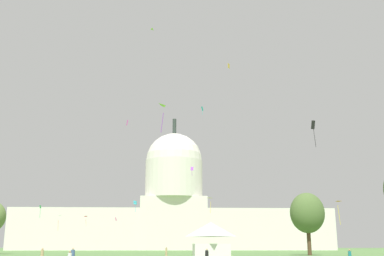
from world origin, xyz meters
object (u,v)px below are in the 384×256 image
object	(u,v)px
kite_violet_mid	(192,169)
tree_east_near	(307,213)
event_tent	(211,240)
person_tan_front_center	(166,252)
kite_gold_high	(229,66)
person_tan_edge_west	(42,255)
kite_black_mid	(313,128)
person_teal_mid_left	(350,256)
kite_lime_mid	(165,110)
kite_pink_low	(116,219)
kite_lime_high	(150,30)
kite_yellow_low	(210,200)
kite_cyan_low	(135,203)
kite_red_low	(86,217)
person_denim_near_tree_west	(73,256)
person_black_mid_center	(207,256)
kite_turquoise_high	(202,109)
kite_magenta_mid	(127,123)
capitol_building	(174,209)
kite_orange_low	(338,205)
kite_green_low	(40,208)
kite_white_low	(58,218)

from	to	relation	value
kite_violet_mid	tree_east_near	bearing A→B (deg)	154.85
event_tent	person_tan_front_center	bearing A→B (deg)	113.59
tree_east_near	kite_gold_high	world-z (taller)	kite_gold_high
person_tan_edge_west	kite_black_mid	world-z (taller)	kite_black_mid
kite_violet_mid	kite_black_mid	bearing A→B (deg)	147.00
person_teal_mid_left	kite_lime_mid	size ratio (longest dim) A/B	0.48
kite_pink_low	kite_black_mid	size ratio (longest dim) A/B	0.25
kite_lime_high	kite_yellow_low	world-z (taller)	kite_lime_high
kite_pink_low	kite_cyan_low	xyz separation A→B (m)	(7.54, -24.54, 2.90)
kite_gold_high	kite_violet_mid	bearing A→B (deg)	-104.94
person_teal_mid_left	kite_red_low	distance (m)	143.29
person_denim_near_tree_west	kite_lime_mid	xyz separation A→B (m)	(10.95, -3.10, 17.73)
event_tent	person_black_mid_center	world-z (taller)	event_tent
tree_east_near	kite_cyan_low	bearing A→B (deg)	151.08
kite_cyan_low	person_denim_near_tree_west	bearing A→B (deg)	1.01
kite_black_mid	kite_turquoise_high	xyz separation A→B (m)	(-13.85, 72.48, 24.78)
kite_violet_mid	kite_turquoise_high	size ratio (longest dim) A/B	1.15
kite_lime_high	kite_violet_mid	distance (m)	62.82
person_teal_mid_left	kite_magenta_mid	distance (m)	71.46
event_tent	kite_cyan_low	bearing A→B (deg)	106.61
person_tan_edge_west	person_black_mid_center	distance (m)	24.49
person_tan_front_center	capitol_building	bearing A→B (deg)	-113.72
kite_orange_low	kite_cyan_low	bearing A→B (deg)	-174.99
person_black_mid_center	kite_lime_high	size ratio (longest dim) A/B	1.25
capitol_building	kite_magenta_mid	distance (m)	102.42
person_tan_front_center	kite_lime_high	xyz separation A→B (m)	(-5.19, 26.72, 58.06)
kite_turquoise_high	kite_lime_mid	distance (m)	98.18
kite_green_low	kite_cyan_low	distance (m)	27.70
person_teal_mid_left	kite_pink_low	size ratio (longest dim) A/B	1.31
person_black_mid_center	kite_green_low	size ratio (longest dim) A/B	0.50
person_tan_front_center	kite_orange_low	world-z (taller)	kite_orange_low
person_denim_near_tree_west	person_tan_edge_west	distance (m)	11.72
kite_white_low	kite_cyan_low	xyz separation A→B (m)	(24.99, -22.54, 2.72)
kite_lime_high	kite_green_low	bearing A→B (deg)	-106.48
kite_violet_mid	kite_black_mid	xyz separation A→B (m)	(16.26, -93.04, -7.69)
person_teal_mid_left	kite_magenta_mid	xyz separation A→B (m)	(-35.77, 52.71, 32.37)
kite_lime_high	kite_magenta_mid	size ratio (longest dim) A/B	0.91
kite_red_low	kite_turquoise_high	world-z (taller)	kite_turquoise_high
kite_black_mid	kite_orange_low	size ratio (longest dim) A/B	1.15
kite_red_low	kite_turquoise_high	size ratio (longest dim) A/B	1.25
person_teal_mid_left	kite_red_low	xyz separation A→B (m)	(-58.30, 130.28, 12.64)
capitol_building	kite_gold_high	xyz separation A→B (m)	(9.96, -124.96, 20.83)
kite_cyan_low	person_tan_front_center	bearing A→B (deg)	17.42
kite_white_low	kite_turquoise_high	world-z (taller)	kite_turquoise_high
kite_violet_mid	kite_black_mid	distance (m)	94.76
kite_lime_high	kite_orange_low	size ratio (longest dim) A/B	0.33
capitol_building	kite_lime_high	world-z (taller)	capitol_building
tree_east_near	person_black_mid_center	world-z (taller)	tree_east_near
person_tan_front_center	kite_turquoise_high	bearing A→B (deg)	-123.17
kite_violet_mid	kite_magenta_mid	bearing A→B (deg)	116.58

